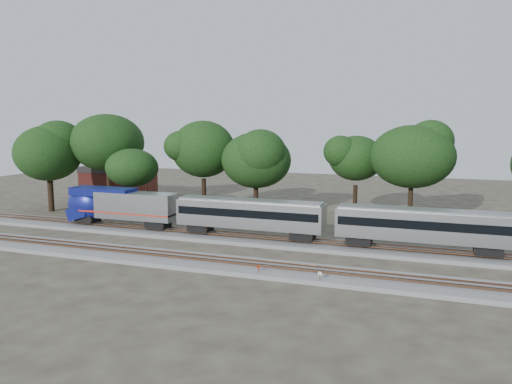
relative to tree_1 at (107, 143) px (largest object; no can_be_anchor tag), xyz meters
The scene contains 14 objects.
ground 33.94m from the tree_1, 34.06° to the right, with size 160.00×160.00×0.00m, color #383328.
track_far 31.08m from the tree_1, 24.35° to the right, with size 160.00×5.00×0.73m.
track_near 36.18m from the tree_1, 39.52° to the right, with size 160.00×5.00×0.73m.
switch_stand_red 41.22m from the tree_1, 36.40° to the right, with size 0.30×0.11×0.96m.
switch_stand_white 45.75m from the tree_1, 32.68° to the right, with size 0.34×0.08×1.08m.
switch_lever 43.45m from the tree_1, 34.50° to the right, with size 0.50×0.30×0.30m, color #512D19.
brick_building 14.65m from the tree_1, 118.90° to the left, with size 11.65×8.51×5.42m.
tree_0 8.42m from the tree_1, 147.69° to the right, with size 8.69×8.69×12.26m.
tree_1 is the anchor object (origin of this frame).
tree_2 8.02m from the tree_1, 28.09° to the right, with size 6.86×6.86×9.67m.
tree_3 14.99m from the tree_1, ahead, with size 9.36×9.36×13.20m.
tree_4 23.32m from the tree_1, ahead, with size 8.04×8.04×11.33m.
tree_5 36.46m from the tree_1, 10.37° to the left, with size 8.24×8.24×11.62m.
tree_6 43.45m from the tree_1, ahead, with size 8.85×8.85×12.47m.
Camera 1 is at (19.11, -44.36, 13.02)m, focal length 35.00 mm.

